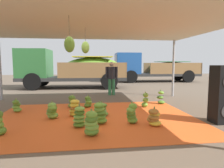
{
  "coord_description": "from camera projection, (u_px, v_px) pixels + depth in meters",
  "views": [
    {
      "loc": [
        -0.23,
        -5.51,
        1.53
      ],
      "look_at": [
        0.67,
        1.43,
        0.81
      ],
      "focal_mm": 31.79,
      "sensor_mm": 36.0,
      "label": 1
    }
  ],
  "objects": [
    {
      "name": "banana_bunch_11",
      "position": [
        92.0,
        124.0,
        4.21
      ],
      "size": [
        0.42,
        0.42,
        0.57
      ],
      "color": "#518428",
      "rests_on": "tarp_orange"
    },
    {
      "name": "ground_plane",
      "position": [
        92.0,
        99.0,
        8.59
      ],
      "size": [
        40.0,
        40.0,
        0.0
      ],
      "primitive_type": "plane",
      "color": "brown"
    },
    {
      "name": "cargo_truck_main",
      "position": [
        70.0,
        68.0,
        12.47
      ],
      "size": [
        6.62,
        2.54,
        2.4
      ],
      "color": "#2D2D2D",
      "rests_on": "ground"
    },
    {
      "name": "banana_bunch_3",
      "position": [
        132.0,
        114.0,
        5.04
      ],
      "size": [
        0.38,
        0.37,
        0.56
      ],
      "color": "#60932D",
      "rests_on": "tarp_orange"
    },
    {
      "name": "worker_0",
      "position": [
        112.0,
        76.0,
        9.61
      ],
      "size": [
        0.59,
        0.36,
        1.62
      ],
      "color": "#337A4C",
      "rests_on": "ground"
    },
    {
      "name": "tent_canopy",
      "position": [
        94.0,
        24.0,
        5.27
      ],
      "size": [
        8.0,
        7.0,
        2.67
      ],
      "color": "#9EA0A5",
      "rests_on": "ground"
    },
    {
      "name": "banana_bunch_6",
      "position": [
        52.0,
        111.0,
        5.48
      ],
      "size": [
        0.43,
        0.42,
        0.49
      ],
      "color": "#6B9E38",
      "rests_on": "tarp_orange"
    },
    {
      "name": "tarp_orange",
      "position": [
        95.0,
        118.0,
        5.63
      ],
      "size": [
        5.64,
        4.19,
        0.01
      ],
      "primitive_type": "cube",
      "color": "#E05B23",
      "rests_on": "ground"
    },
    {
      "name": "banana_bunch_4",
      "position": [
        79.0,
        117.0,
        4.78
      ],
      "size": [
        0.4,
        0.4,
        0.56
      ],
      "color": "#518428",
      "rests_on": "tarp_orange"
    },
    {
      "name": "banana_bunch_5",
      "position": [
        88.0,
        102.0,
        6.96
      ],
      "size": [
        0.35,
        0.36,
        0.44
      ],
      "color": "#477523",
      "rests_on": "tarp_orange"
    },
    {
      "name": "banana_bunch_12",
      "position": [
        75.0,
        108.0,
        5.75
      ],
      "size": [
        0.46,
        0.46,
        0.55
      ],
      "color": "gold",
      "rests_on": "tarp_orange"
    },
    {
      "name": "banana_bunch_8",
      "position": [
        154.0,
        118.0,
        4.88
      ],
      "size": [
        0.44,
        0.43,
        0.48
      ],
      "color": "gold",
      "rests_on": "tarp_orange"
    },
    {
      "name": "banana_bunch_1",
      "position": [
        100.0,
        114.0,
        5.05
      ],
      "size": [
        0.43,
        0.4,
        0.58
      ],
      "color": "#60932D",
      "rests_on": "tarp_orange"
    },
    {
      "name": "cargo_truck_far",
      "position": [
        152.0,
        68.0,
        16.84
      ],
      "size": [
        7.04,
        2.49,
        2.4
      ],
      "color": "#2D2D2D",
      "rests_on": "ground"
    },
    {
      "name": "banana_bunch_9",
      "position": [
        17.0,
        106.0,
        6.25
      ],
      "size": [
        0.36,
        0.36,
        0.44
      ],
      "color": "#6B9E38",
      "rests_on": "tarp_orange"
    },
    {
      "name": "banana_bunch_10",
      "position": [
        102.0,
        110.0,
        5.78
      ],
      "size": [
        0.49,
        0.46,
        0.44
      ],
      "color": "#6B9E38",
      "rests_on": "tarp_orange"
    },
    {
      "name": "banana_bunch_0",
      "position": [
        145.0,
        101.0,
        6.95
      ],
      "size": [
        0.29,
        0.31,
        0.55
      ],
      "color": "#60932D",
      "rests_on": "tarp_orange"
    },
    {
      "name": "banana_bunch_2",
      "position": [
        73.0,
        102.0,
        6.82
      ],
      "size": [
        0.39,
        0.38,
        0.48
      ],
      "color": "#518428",
      "rests_on": "tarp_orange"
    },
    {
      "name": "banana_bunch_7",
      "position": [
        161.0,
        98.0,
        7.54
      ],
      "size": [
        0.38,
        0.36,
        0.54
      ],
      "color": "#518428",
      "rests_on": "tarp_orange"
    },
    {
      "name": "speaker_stack",
      "position": [
        222.0,
        94.0,
        5.09
      ],
      "size": [
        0.51,
        0.46,
        1.49
      ],
      "color": "black",
      "rests_on": "ground"
    }
  ]
}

